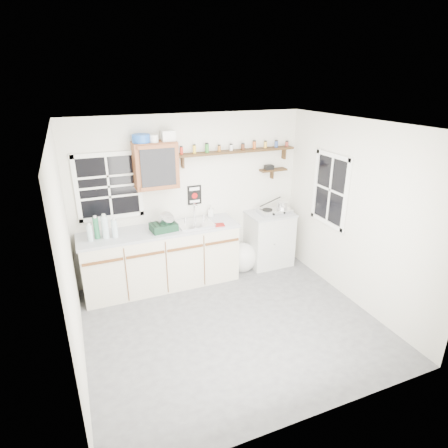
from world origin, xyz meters
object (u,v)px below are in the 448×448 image
object	(u,v)px
upper_cabinet	(156,165)
dish_rack	(164,225)
main_cabinet	(162,257)
hotplate	(275,211)
spice_shelf	(237,151)
right_cabinet	(269,238)

from	to	relation	value
upper_cabinet	dish_rack	distance (m)	0.85
main_cabinet	dish_rack	world-z (taller)	dish_rack
upper_cabinet	hotplate	distance (m)	2.07
upper_cabinet	main_cabinet	bearing A→B (deg)	-103.68
main_cabinet	dish_rack	size ratio (longest dim) A/B	5.97
upper_cabinet	hotplate	size ratio (longest dim) A/B	1.18
spice_shelf	hotplate	size ratio (longest dim) A/B	3.47
main_cabinet	right_cabinet	bearing A→B (deg)	0.79
main_cabinet	upper_cabinet	xyz separation A→B (m)	(0.03, 0.14, 1.36)
upper_cabinet	dish_rack	bearing A→B (deg)	-83.99
upper_cabinet	hotplate	xyz separation A→B (m)	(1.87, -0.14, -0.88)
upper_cabinet	spice_shelf	bearing A→B (deg)	3.11
dish_rack	upper_cabinet	bearing A→B (deg)	89.88
spice_shelf	dish_rack	size ratio (longest dim) A/B	4.94
hotplate	upper_cabinet	bearing A→B (deg)	178.28
main_cabinet	spice_shelf	bearing A→B (deg)	9.23
right_cabinet	upper_cabinet	size ratio (longest dim) A/B	1.40
right_cabinet	spice_shelf	size ratio (longest dim) A/B	0.48
main_cabinet	right_cabinet	distance (m)	1.84
spice_shelf	upper_cabinet	bearing A→B (deg)	-176.89
main_cabinet	hotplate	xyz separation A→B (m)	(1.90, 0.01, 0.48)
spice_shelf	hotplate	bearing A→B (deg)	-19.31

